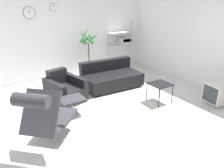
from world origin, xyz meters
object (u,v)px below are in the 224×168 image
(lounge_chair, at_px, (45,112))
(side_table, at_px, (160,85))
(armchair_red, at_px, (65,90))
(crt_television, at_px, (218,93))
(potted_plant, at_px, (89,54))
(ottoman, at_px, (72,102))
(couch_low, at_px, (111,78))
(shelf_unit, at_px, (123,40))

(lounge_chair, bearing_deg, side_table, 49.33)
(armchair_red, distance_m, crt_television, 3.61)
(crt_television, distance_m, potted_plant, 3.77)
(ottoman, height_order, armchair_red, armchair_red)
(crt_television, bearing_deg, couch_low, 42.19)
(ottoman, relative_size, side_table, 1.07)
(lounge_chair, relative_size, crt_television, 1.96)
(armchair_red, relative_size, potted_plant, 0.66)
(lounge_chair, height_order, side_table, lounge_chair)
(potted_plant, bearing_deg, ottoman, -125.51)
(side_table, xyz_separation_m, crt_television, (1.06, -0.82, -0.15))
(lounge_chair, bearing_deg, armchair_red, 104.04)
(crt_television, bearing_deg, side_table, 61.34)
(lounge_chair, distance_m, shelf_unit, 4.82)
(lounge_chair, height_order, shelf_unit, shelf_unit)
(ottoman, bearing_deg, couch_low, 30.72)
(potted_plant, relative_size, shelf_unit, 0.94)
(ottoman, height_order, couch_low, couch_low)
(couch_low, bearing_deg, lounge_chair, 39.48)
(ottoman, relative_size, couch_low, 0.32)
(couch_low, bearing_deg, side_table, 109.39)
(lounge_chair, xyz_separation_m, potted_plant, (2.21, 2.80, 0.05))
(potted_plant, bearing_deg, couch_low, -83.52)
(ottoman, bearing_deg, side_table, -15.34)
(lounge_chair, relative_size, potted_plant, 0.76)
(ottoman, xyz_separation_m, crt_television, (3.05, -1.37, -0.02))
(potted_plant, bearing_deg, armchair_red, -136.24)
(lounge_chair, distance_m, armchair_red, 1.85)
(armchair_red, height_order, shelf_unit, shelf_unit)
(couch_low, distance_m, crt_television, 2.74)
(lounge_chair, relative_size, shelf_unit, 0.72)
(couch_low, bearing_deg, shelf_unit, -132.24)
(lounge_chair, height_order, ottoman, lounge_chair)
(armchair_red, xyz_separation_m, shelf_unit, (2.79, 1.51, 0.69))
(armchair_red, relative_size, side_table, 2.10)
(shelf_unit, bearing_deg, lounge_chair, -140.30)
(couch_low, bearing_deg, potted_plant, -80.44)
(ottoman, relative_size, potted_plant, 0.33)
(side_table, bearing_deg, couch_low, 106.31)
(lounge_chair, height_order, potted_plant, potted_plant)
(lounge_chair, relative_size, armchair_red, 1.16)
(couch_low, height_order, crt_television, couch_low)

